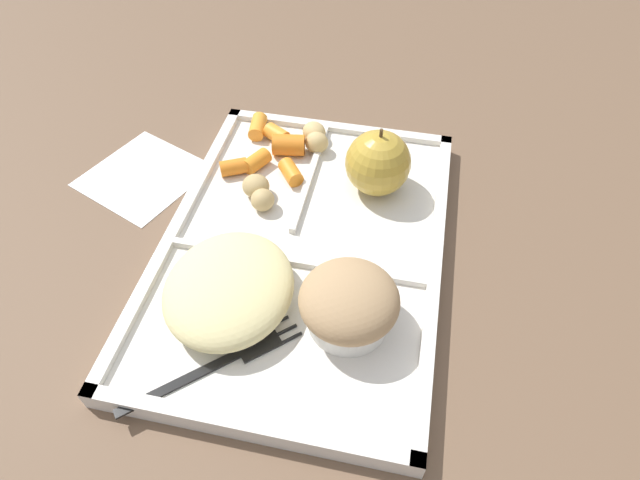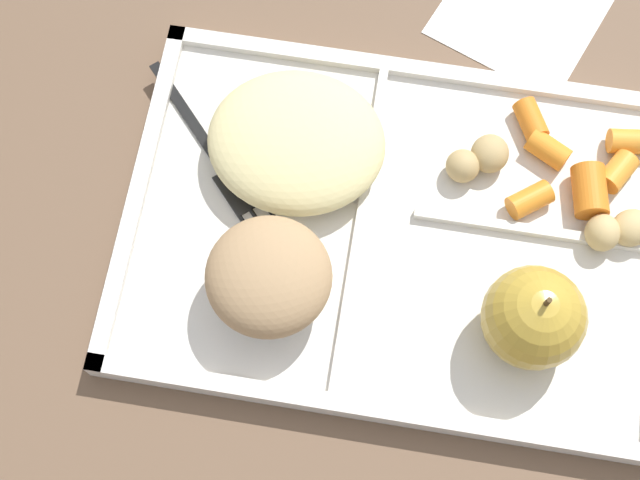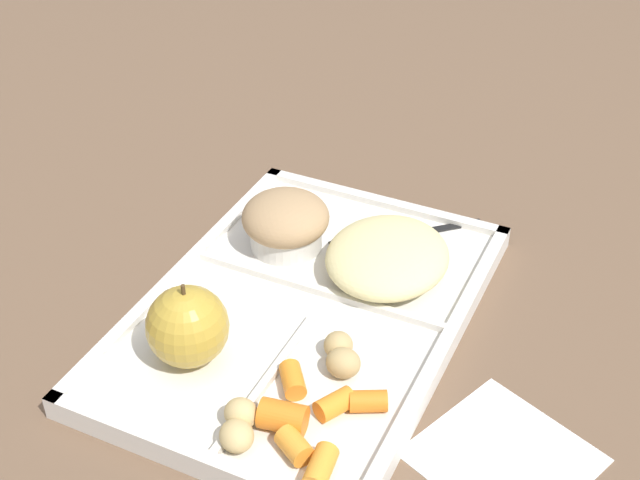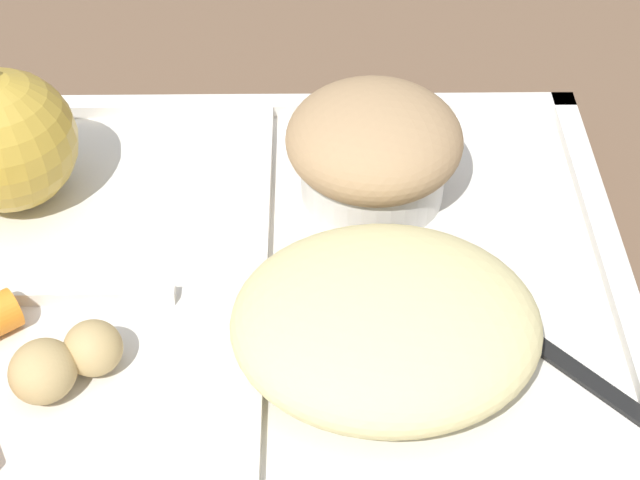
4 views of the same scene
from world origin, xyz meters
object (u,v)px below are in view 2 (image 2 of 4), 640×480
object	(u,v)px
bran_muffin	(269,279)
plastic_fork	(217,159)
lunch_tray	(394,232)
green_apple	(534,318)

from	to	relation	value
bran_muffin	plastic_fork	bearing A→B (deg)	-58.07
lunch_tray	bran_muffin	size ratio (longest dim) A/B	4.54
plastic_fork	green_apple	bearing A→B (deg)	158.46
bran_muffin	plastic_fork	world-z (taller)	bran_muffin
green_apple	bran_muffin	world-z (taller)	green_apple
bran_muffin	plastic_fork	size ratio (longest dim) A/B	0.66
bran_muffin	plastic_fork	xyz separation A→B (m)	(0.06, -0.10, -0.03)
lunch_tray	plastic_fork	world-z (taller)	lunch_tray
green_apple	plastic_fork	xyz separation A→B (m)	(0.24, -0.10, -0.03)
green_apple	plastic_fork	distance (m)	0.26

